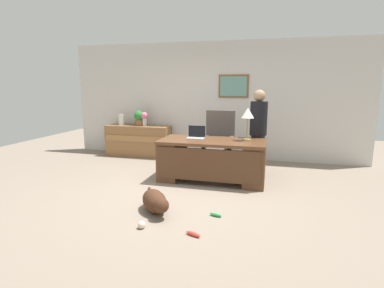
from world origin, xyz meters
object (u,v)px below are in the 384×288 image
object	(u,v)px
dog_lying	(155,202)
laptop	(196,135)
vase_with_flowers	(144,117)
vase_empty	(121,120)
desk_lamp	(248,115)
dog_toy_plush	(193,234)
person_standing	(258,132)
desk	(212,159)
dog_toy_bone	(216,215)
dog_toy_ball	(142,225)
potted_plant	(139,117)
armchair	(219,144)
credenza	(139,141)

from	to	relation	value
dog_lying	laptop	xyz separation A→B (m)	(0.14, 1.74, 0.65)
vase_with_flowers	vase_empty	xyz separation A→B (m)	(-0.61, 0.00, -0.07)
desk_lamp	dog_toy_plush	bearing A→B (deg)	-100.07
laptop	dog_toy_plush	distance (m)	2.44
person_standing	desk_lamp	size ratio (longest dim) A/B	2.82
desk	vase_with_flowers	xyz separation A→B (m)	(-1.96, 1.52, 0.54)
vase_with_flowers	vase_empty	world-z (taller)	vase_with_flowers
dog_toy_bone	vase_empty	bearing A→B (deg)	134.07
dog_toy_ball	desk	bearing A→B (deg)	77.50
dog_toy_ball	dog_toy_plush	size ratio (longest dim) A/B	0.47
potted_plant	armchair	bearing A→B (deg)	-16.79
armchair	vase_with_flowers	distance (m)	2.08
dog_toy_bone	dog_toy_plush	xyz separation A→B (m)	(-0.16, -0.59, 0.00)
laptop	dog_toy_ball	bearing A→B (deg)	-93.22
desk	person_standing	bearing A→B (deg)	37.43
laptop	vase_empty	bearing A→B (deg)	148.61
laptop	dog_toy_bone	world-z (taller)	laptop
vase_empty	potted_plant	distance (m)	0.48
armchair	dog_lying	xyz separation A→B (m)	(-0.45, -2.48, -0.37)
vase_empty	dog_toy_ball	world-z (taller)	vase_empty
credenza	desk_lamp	bearing A→B (deg)	-26.40
dog_toy_bone	person_standing	bearing A→B (deg)	78.78
dog_lying	potted_plant	xyz separation A→B (m)	(-1.63, 3.10, 0.79)
vase_with_flowers	vase_empty	distance (m)	0.62
credenza	desk_lamp	world-z (taller)	desk_lamp
laptop	vase_empty	size ratio (longest dim) A/B	1.20
armchair	vase_empty	xyz separation A→B (m)	(-2.55, 0.63, 0.36)
person_standing	dog_lying	size ratio (longest dim) A/B	2.60
person_standing	laptop	world-z (taller)	person_standing
dog_toy_plush	credenza	bearing A→B (deg)	122.82
dog_lying	desk_lamp	size ratio (longest dim) A/B	1.08
armchair	dog_toy_ball	bearing A→B (deg)	-98.33
desk_lamp	dog_toy_bone	world-z (taller)	desk_lamp
dog_toy_ball	laptop	bearing A→B (deg)	86.78
armchair	vase_empty	world-z (taller)	armchair
vase_empty	dog_toy_ball	size ratio (longest dim) A/B	2.86
dog_toy_ball	vase_with_flowers	bearing A→B (deg)	112.68
person_standing	dog_toy_ball	distance (m)	3.04
desk_lamp	dog_toy_plush	xyz separation A→B (m)	(-0.40, -2.26, -1.18)
desk_lamp	dog_toy_bone	distance (m)	2.06
desk_lamp	potted_plant	distance (m)	3.03
person_standing	dog_toy_plush	world-z (taller)	person_standing
laptop	dog_toy_plush	world-z (taller)	laptop
credenza	dog_lying	world-z (taller)	credenza
desk	potted_plant	world-z (taller)	potted_plant
desk_lamp	desk	bearing A→B (deg)	-164.91
desk	dog_toy_plush	size ratio (longest dim) A/B	9.51
credenza	dog_lying	bearing A→B (deg)	-61.80
desk	dog_toy_ball	size ratio (longest dim) A/B	20.14
desk	armchair	xyz separation A→B (m)	(-0.03, 0.89, 0.11)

